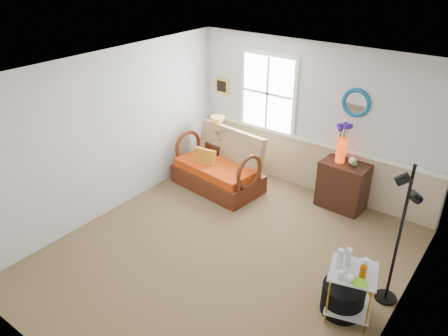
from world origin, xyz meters
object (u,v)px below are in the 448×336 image
Objects in this scene: side_table at (350,293)px; cabinet at (343,185)px; loveseat at (218,162)px; ottoman at (343,298)px; floor_lamp at (399,237)px; lamp_stand at (218,158)px.

cabinet is at bearing 115.26° from side_table.
ottoman is (3.03, -1.51, -0.32)m from loveseat.
ottoman is (-0.37, -0.52, -0.74)m from floor_lamp.
loveseat is 0.57m from lamp_stand.
loveseat reaches higher than cabinet.
loveseat is 3.47m from side_table.
loveseat is 2.35× the size of side_table.
loveseat is at bearing -158.13° from cabinet.
side_table is at bearing -141.30° from floor_lamp.
loveseat reaches higher than ottoman.
side_table is 0.16m from ottoman.
side_table is (3.11, -1.53, -0.18)m from loveseat.
ottoman is at bearing -19.88° from loveseat.
loveseat is 3.11× the size of ottoman.
cabinet is 0.43× the size of floor_lamp.
lamp_stand is at bearing 135.47° from floor_lamp.
floor_lamp reaches higher than cabinet.
lamp_stand is 3.88m from ottoman.
floor_lamp is 3.72× the size of ottoman.
cabinet is at bearing 6.66° from lamp_stand.
lamp_stand is 0.34× the size of floor_lamp.
lamp_stand is 0.96× the size of side_table.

